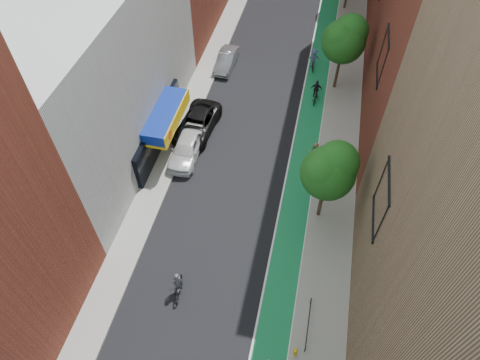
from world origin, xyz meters
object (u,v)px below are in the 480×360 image
Objects in this scene: parked_car_white at (187,148)px; fire_hydrant at (295,352)px; cyclist_lane_mid at (316,94)px; cyclist_lane_far at (313,60)px; parked_car_silver at (226,60)px; cyclist_lead at (178,286)px; parked_car_black at (197,124)px; cyclist_lane_near at (313,156)px.

fire_hydrant is at bearing -52.18° from parked_car_white.
cyclist_lane_mid is (8.72, 8.51, -0.07)m from parked_car_white.
cyclist_lane_far is 2.85× the size of fire_hydrant.
parked_car_silver is 2.13× the size of cyclist_lead.
cyclist_lane_mid is (5.97, 19.21, 0.10)m from cyclist_lead.
parked_car_white is 0.87× the size of parked_car_black.
cyclist_lead is (2.54, -22.33, -0.04)m from parked_car_silver.
cyclist_lead is 0.99× the size of cyclist_lane_mid.
cyclist_lane_near is at bearing 6.80° from parked_car_white.
cyclist_lane_mid reaches higher than parked_car_silver.
cyclist_lead is 2.80× the size of fire_hydrant.
cyclist_lane_near is (9.30, -1.64, 0.17)m from parked_car_black.
cyclist_lane_far is (8.00, 12.99, 0.10)m from parked_car_white.
cyclist_lane_near is (9.30, 1.07, 0.12)m from parked_car_white.
cyclist_lane_mid is (8.72, 5.80, -0.02)m from parked_car_black.
cyclist_lane_mid is (8.51, -3.12, 0.06)m from parked_car_silver.
cyclist_lead is at bearing 72.20° from cyclist_lane_near.
cyclist_lead is at bearing 67.27° from cyclist_lane_far.
cyclist_lane_near is at bearing -5.05° from parked_car_black.
cyclist_lead is (2.75, -13.41, -0.12)m from parked_car_black.
parked_car_black is at bearing 41.90° from cyclist_lane_far.
parked_car_black is at bearing -89.57° from parked_car_silver.
fire_hydrant is (9.69, -24.50, -0.17)m from parked_car_silver.
cyclist_lane_far is at bearing 58.64° from parked_car_white.
cyclist_lead is (2.75, -10.70, -0.17)m from parked_car_white.
parked_car_black is at bearing -87.14° from cyclist_lead.
parked_car_white is 2.45× the size of cyclist_lead.
parked_car_white is at bearing -85.03° from parked_car_black.
cyclist_lane_mid is at bearing -18.36° from parked_car_silver.
parked_car_black is 2.77× the size of cyclist_lane_far.
cyclist_lane_mid reaches higher than parked_car_white.
parked_car_white is at bearing -89.25° from parked_car_silver.
parked_car_white is 9.36m from cyclist_lane_near.
cyclist_lane_mid is at bearing 38.60° from parked_car_black.
parked_car_white reaches higher than parked_car_black.
cyclist_lane_mid is at bearing 88.85° from cyclist_lane_far.
cyclist_lane_near reaches higher than parked_car_white.
parked_car_white is 2.19× the size of cyclist_lane_near.
parked_car_black is 13.69m from cyclist_lead.
parked_car_white is 11.63m from parked_car_silver.
parked_car_black is 9.45m from cyclist_lane_near.
cyclist_lead is 13.47m from cyclist_lane_near.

